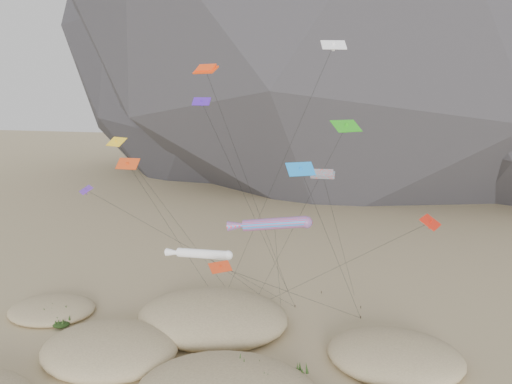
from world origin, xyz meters
TOP-DOWN VIEW (x-y plane):
  - dunes at (-2.24, 5.03)m, footprint 49.24×38.24m
  - dune_grass at (-1.19, 4.00)m, footprint 41.89×28.83m
  - kite_stakes at (2.49, 23.33)m, footprint 18.14×6.10m
  - rainbow_tube_kite at (3.70, 11.46)m, footprint 7.92×11.11m
  - white_tube_kite at (-1.80, 7.47)m, footprint 6.68×16.83m
  - orange_parafoil at (-2.73, 12.40)m, footprint 6.64×14.52m
  - multi_parafoil at (8.50, 10.64)m, footprint 2.89×18.12m
  - delta_kites at (2.27, 11.17)m, footprint 33.55×21.97m

SIDE VIEW (x-z plane):
  - kite_stakes at x=2.49m, z-range 0.00..0.30m
  - dunes at x=-2.24m, z-range -1.19..2.60m
  - dune_grass at x=-1.19m, z-range 0.09..1.61m
  - white_tube_kite at x=-1.80m, z-range 5.07..16.55m
  - rainbow_tube_kite at x=3.70m, z-range 6.02..19.83m
  - multi_parafoil at x=8.50m, z-range 8.47..26.82m
  - delta_kites at x=2.27m, z-range 4.05..33.28m
  - orange_parafoil at x=-2.73m, z-range 12.83..40.21m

